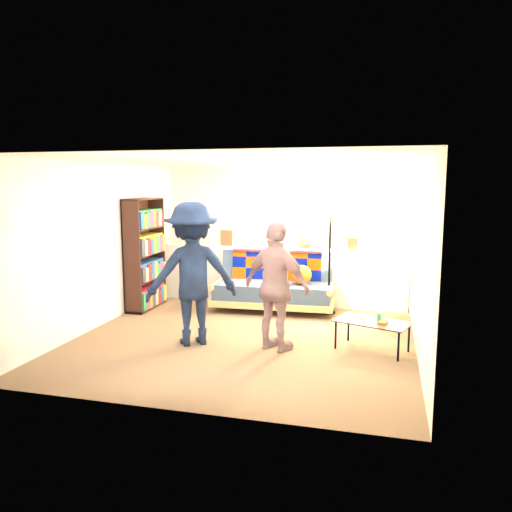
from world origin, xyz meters
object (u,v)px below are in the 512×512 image
Objects in this scene: bookshelf at (145,257)px; person_right at (277,287)px; floor_lamp at (331,243)px; coffee_table at (373,323)px; futon_sofa at (275,286)px; person_left at (192,274)px.

bookshelf is 3.03m from person_right.
person_right is (-0.46, -2.00, -0.33)m from floor_lamp.
coffee_table is at bearing -18.43° from bookshelf.
futon_sofa is 1.10× the size of bookshelf.
coffee_table is at bearing 154.35° from person_left.
person_right is at bearing -102.85° from floor_lamp.
futon_sofa is 2.00× the size of coffee_table.
person_right is (1.13, 0.01, -0.11)m from person_left.
coffee_table is (1.64, -1.73, -0.05)m from futon_sofa.
coffee_table is 2.40m from person_left.
coffee_table is 0.63× the size of floor_lamp.
floor_lamp is at bearing -78.39° from person_right.
person_left is at bearing -108.49° from futon_sofa.
person_left is (-1.59, -2.01, -0.22)m from floor_lamp.
person_left is (-0.67, -2.02, 0.53)m from futon_sofa.
futon_sofa reaches higher than coffee_table.
floor_lamp is at bearing 113.07° from coffee_table.
bookshelf is at bearing -167.84° from futon_sofa.
bookshelf is 2.14m from person_left.
person_left is 1.14m from person_right.
floor_lamp is (3.06, 0.45, 0.29)m from bookshelf.
person_right is at bearing -30.66° from bookshelf.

